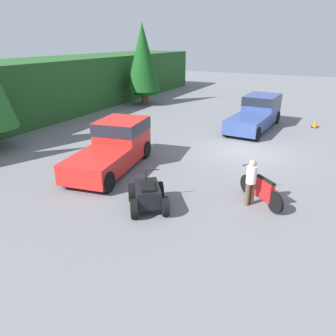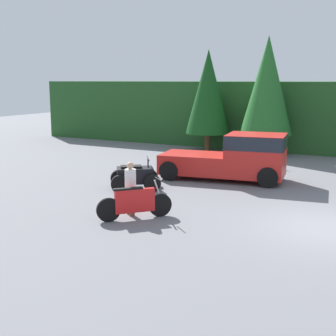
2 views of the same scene
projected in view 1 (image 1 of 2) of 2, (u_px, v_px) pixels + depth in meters
ground_plane at (245, 152)px, 16.79m from camera, size 80.00×80.00×0.00m
hillside_backdrop at (19, 91)px, 22.67m from camera, size 44.00×6.00×4.00m
tree_mid_right at (143, 58)px, 27.42m from camera, size 2.93×2.93×6.66m
tree_right at (146, 69)px, 27.93m from camera, size 2.21×2.21×5.03m
pickup_truck_red at (115, 144)px, 14.61m from camera, size 5.34×2.83×1.95m
pickup_truck_second at (257, 111)px, 21.12m from camera, size 5.99×2.43×1.95m
dirt_bike at (261, 189)px, 11.44m from camera, size 1.61×1.80×1.18m
quad_atv at (147, 195)px, 11.08m from camera, size 2.23×2.09×1.19m
rider_person at (251, 181)px, 11.13m from camera, size 0.48×0.48×1.66m
traffic_cone at (315, 124)px, 21.28m from camera, size 0.42×0.42×0.55m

